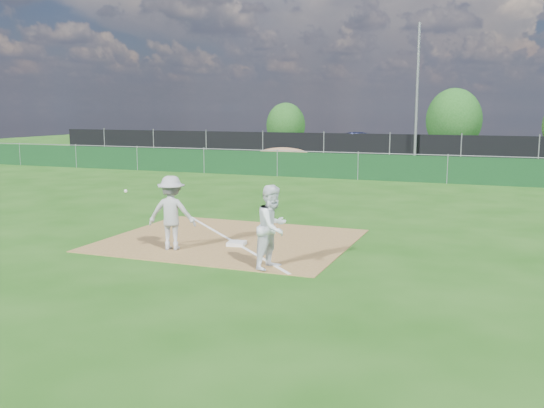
# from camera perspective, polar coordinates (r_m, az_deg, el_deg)

# --- Properties ---
(ground) EXTENTS (90.00, 90.00, 0.00)m
(ground) POSITION_cam_1_polar(r_m,az_deg,el_deg) (23.64, 5.31, 0.96)
(ground) COLOR #1D4F11
(ground) RESTS_ON ground
(infield_dirt) EXTENTS (6.00, 5.00, 0.02)m
(infield_dirt) POSITION_cam_1_polar(r_m,az_deg,el_deg) (15.31, -3.99, -3.42)
(infield_dirt) COLOR olive
(infield_dirt) RESTS_ON ground
(foul_line) EXTENTS (5.01, 5.01, 0.01)m
(foul_line) POSITION_cam_1_polar(r_m,az_deg,el_deg) (15.31, -3.99, -3.36)
(foul_line) COLOR white
(foul_line) RESTS_ON infield_dirt
(green_fence) EXTENTS (44.00, 0.05, 1.20)m
(green_fence) POSITION_cam_1_polar(r_m,az_deg,el_deg) (28.38, 8.10, 3.48)
(green_fence) COLOR #0D3316
(green_fence) RESTS_ON ground
(dirt_mound) EXTENTS (3.38, 2.60, 1.17)m
(dirt_mound) POSITION_cam_1_polar(r_m,az_deg,el_deg) (33.15, 1.03, 4.33)
(dirt_mound) COLOR #926B46
(dirt_mound) RESTS_ON ground
(black_fence) EXTENTS (46.00, 0.04, 1.80)m
(black_fence) POSITION_cam_1_polar(r_m,az_deg,el_deg) (36.17, 11.01, 5.06)
(black_fence) COLOR black
(black_fence) RESTS_ON ground
(parking_lot) EXTENTS (46.00, 9.00, 0.01)m
(parking_lot) POSITION_cam_1_polar(r_m,az_deg,el_deg) (41.15, 12.22, 4.24)
(parking_lot) COLOR black
(parking_lot) RESTS_ON ground
(light_pole) EXTENTS (0.16, 0.16, 8.00)m
(light_pole) POSITION_cam_1_polar(r_m,az_deg,el_deg) (35.57, 13.49, 9.92)
(light_pole) COLOR slate
(light_pole) RESTS_ON ground
(first_base) EXTENTS (0.47, 0.47, 0.09)m
(first_base) POSITION_cam_1_polar(r_m,az_deg,el_deg) (14.70, -3.35, -3.72)
(first_base) COLOR white
(first_base) RESTS_ON infield_dirt
(play_at_first) EXTENTS (1.86, 0.91, 1.73)m
(play_at_first) POSITION_cam_1_polar(r_m,az_deg,el_deg) (14.30, -9.42, -0.82)
(play_at_first) COLOR #B7B7BA
(play_at_first) RESTS_ON infield_dirt
(runner) EXTENTS (0.84, 0.98, 1.75)m
(runner) POSITION_cam_1_polar(r_m,az_deg,el_deg) (12.49, 0.07, -2.18)
(runner) COLOR white
(runner) RESTS_ON ground
(car_left) EXTENTS (5.09, 2.61, 1.66)m
(car_left) POSITION_cam_1_polar(r_m,az_deg,el_deg) (41.66, 5.03, 5.61)
(car_left) COLOR #A5A8AD
(car_left) RESTS_ON parking_lot
(car_mid) EXTENTS (5.20, 2.27, 1.66)m
(car_mid) POSITION_cam_1_polar(r_m,az_deg,el_deg) (41.23, 8.52, 5.52)
(car_mid) COLOR black
(car_mid) RESTS_ON parking_lot
(car_right) EXTENTS (4.67, 2.94, 1.26)m
(car_right) POSITION_cam_1_polar(r_m,az_deg,el_deg) (39.93, 16.71, 4.84)
(car_right) COLOR black
(car_right) RESTS_ON parking_lot
(tree_left) EXTENTS (3.14, 3.14, 3.72)m
(tree_left) POSITION_cam_1_polar(r_m,az_deg,el_deg) (49.24, 1.30, 7.42)
(tree_left) COLOR #382316
(tree_left) RESTS_ON ground
(tree_mid) EXTENTS (3.98, 3.98, 4.73)m
(tree_mid) POSITION_cam_1_polar(r_m,az_deg,el_deg) (46.25, 16.74, 7.58)
(tree_mid) COLOR #382316
(tree_mid) RESTS_ON ground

